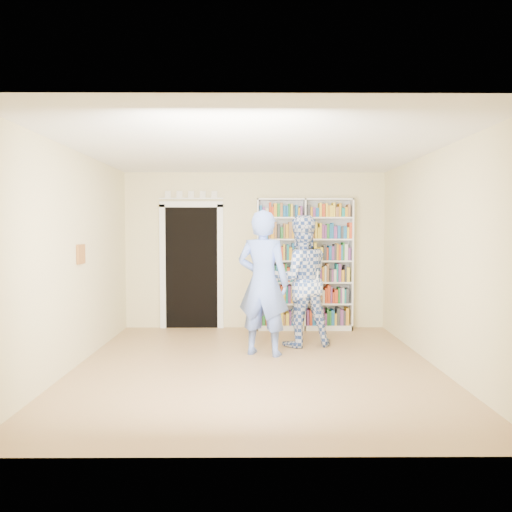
{
  "coord_description": "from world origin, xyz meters",
  "views": [
    {
      "loc": [
        -0.03,
        -6.16,
        1.71
      ],
      "look_at": [
        0.01,
        0.9,
        1.34
      ],
      "focal_mm": 35.0,
      "sensor_mm": 36.0,
      "label": 1
    }
  ],
  "objects": [
    {
      "name": "doorway",
      "position": [
        -1.1,
        2.48,
        1.18
      ],
      "size": [
        1.1,
        0.08,
        2.43
      ],
      "color": "black",
      "rests_on": "floor"
    },
    {
      "name": "wall_right",
      "position": [
        2.25,
        0.0,
        1.35
      ],
      "size": [
        0.0,
        5.0,
        5.0
      ],
      "primitive_type": "plane",
      "rotation": [
        1.57,
        0.0,
        -1.57
      ],
      "color": "beige",
      "rests_on": "floor"
    },
    {
      "name": "ceiling",
      "position": [
        0.0,
        0.0,
        2.7
      ],
      "size": [
        5.0,
        5.0,
        0.0
      ],
      "primitive_type": "plane",
      "rotation": [
        3.14,
        0.0,
        0.0
      ],
      "color": "white",
      "rests_on": "wall_back"
    },
    {
      "name": "wall_left",
      "position": [
        -2.25,
        0.0,
        1.35
      ],
      "size": [
        0.0,
        5.0,
        5.0
      ],
      "primitive_type": "plane",
      "rotation": [
        1.57,
        0.0,
        1.57
      ],
      "color": "beige",
      "rests_on": "floor"
    },
    {
      "name": "wall_back",
      "position": [
        0.0,
        2.5,
        1.35
      ],
      "size": [
        4.5,
        0.0,
        4.5
      ],
      "primitive_type": "plane",
      "rotation": [
        1.57,
        0.0,
        0.0
      ],
      "color": "beige",
      "rests_on": "floor"
    },
    {
      "name": "paper_sheet",
      "position": [
        0.8,
        0.96,
        0.99
      ],
      "size": [
        0.21,
        0.05,
        0.29
      ],
      "primitive_type": "cube",
      "rotation": [
        0.0,
        0.0,
        0.19
      ],
      "color": "white",
      "rests_on": "man_plaid"
    },
    {
      "name": "man_plaid",
      "position": [
        0.66,
        1.13,
        0.96
      ],
      "size": [
        1.07,
        0.91,
        1.92
      ],
      "primitive_type": "imported",
      "rotation": [
        0.0,
        0.0,
        3.35
      ],
      "color": "#315097",
      "rests_on": "floor"
    },
    {
      "name": "floor",
      "position": [
        0.0,
        0.0,
        0.0
      ],
      "size": [
        5.0,
        5.0,
        0.0
      ],
      "primitive_type": "plane",
      "color": "#A87C51",
      "rests_on": "ground"
    },
    {
      "name": "man_blue",
      "position": [
        0.1,
        0.59,
        0.99
      ],
      "size": [
        0.84,
        0.68,
        1.98
      ],
      "primitive_type": "imported",
      "rotation": [
        0.0,
        0.0,
        2.8
      ],
      "color": "#6583E1",
      "rests_on": "floor"
    },
    {
      "name": "bookshelf",
      "position": [
        0.85,
        2.34,
        1.13
      ],
      "size": [
        1.63,
        0.31,
        2.24
      ],
      "rotation": [
        0.0,
        0.0,
        -0.04
      ],
      "color": "white",
      "rests_on": "floor"
    },
    {
      "name": "wall_art",
      "position": [
        -2.23,
        0.2,
        1.4
      ],
      "size": [
        0.03,
        0.25,
        0.25
      ],
      "primitive_type": "cube",
      "color": "brown",
      "rests_on": "wall_left"
    }
  ]
}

